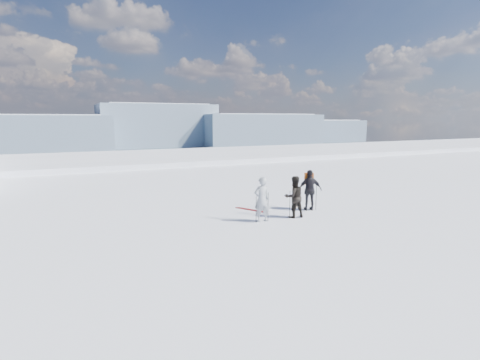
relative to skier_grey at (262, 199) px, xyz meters
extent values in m
plane|color=white|center=(1.49, 57.26, -18.49)|extent=(220.00, 208.01, 71.62)
cube|color=white|center=(1.49, 27.26, -7.49)|extent=(180.00, 16.00, 14.00)
plane|color=#254254|center=(1.49, 287.26, -30.99)|extent=(820.00, 820.00, 0.00)
cube|color=slate|center=(-38.51, 437.26, -11.99)|extent=(160.00, 80.00, 38.00)
cube|color=white|center=(-38.51, 437.26, 4.01)|extent=(136.00, 70.00, 8.00)
cube|color=slate|center=(101.49, 467.26, -4.99)|extent=(140.00, 80.00, 52.00)
cube|color=white|center=(101.49, 467.26, 18.01)|extent=(119.00, 70.00, 8.00)
cube|color=slate|center=(231.49, 437.26, -10.99)|extent=(160.00, 80.00, 40.00)
cube|color=white|center=(231.49, 437.26, 6.01)|extent=(136.00, 70.00, 8.00)
cube|color=slate|center=(351.49, 467.26, -14.99)|extent=(130.00, 80.00, 32.00)
cube|color=white|center=(351.49, 467.26, -1.99)|extent=(110.50, 70.00, 8.00)
imported|color=#9FA6AD|center=(0.00, 0.00, 0.00)|extent=(0.73, 0.48, 1.99)
imported|color=black|center=(1.67, 0.01, -0.04)|extent=(0.99, 0.80, 1.91)
imported|color=black|center=(3.14, 0.84, 0.01)|extent=(1.27, 0.88, 2.01)
cube|color=#D75C14|center=(3.23, 1.07, 1.30)|extent=(0.49, 0.38, 0.57)
cylinder|color=black|center=(-0.32, -0.08, -0.41)|extent=(0.02, 0.02, 1.17)
cylinder|color=black|center=(0.29, -0.05, -0.35)|extent=(0.02, 0.02, 1.29)
cylinder|color=black|center=(1.41, -0.06, -0.36)|extent=(0.02, 0.02, 1.27)
cylinder|color=black|center=(1.99, -0.07, -0.40)|extent=(0.02, 0.02, 1.18)
cylinder|color=black|center=(2.89, 0.71, -0.43)|extent=(0.02, 0.02, 1.13)
cylinder|color=black|center=(3.46, 0.74, -0.38)|extent=(0.02, 0.02, 1.23)
cube|color=black|center=(0.45, 2.07, -0.98)|extent=(0.90, 1.53, 0.03)
cube|color=black|center=(0.59, 2.07, -0.98)|extent=(0.93, 1.51, 0.03)
camera|label=1|loc=(-7.66, -13.99, 3.47)|focal=28.00mm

